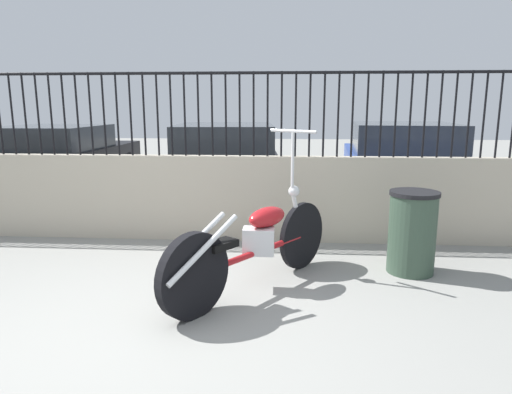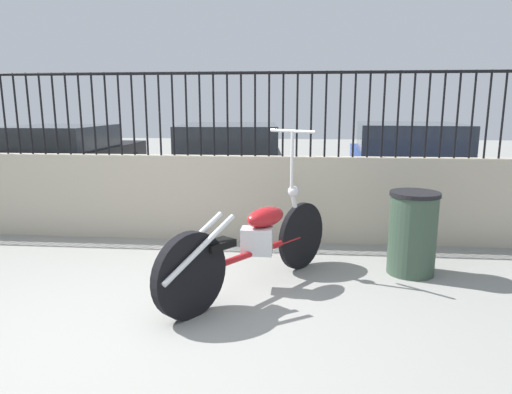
% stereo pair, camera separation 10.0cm
% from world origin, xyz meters
% --- Properties ---
extents(ground_plane, '(40.00, 40.00, 0.00)m').
position_xyz_m(ground_plane, '(0.00, 0.00, 0.00)').
color(ground_plane, gray).
extents(low_wall, '(10.55, 0.18, 1.04)m').
position_xyz_m(low_wall, '(0.00, 2.54, 0.52)').
color(low_wall, '#B2A893').
rests_on(low_wall, ground_plane).
extents(fence_railing, '(10.55, 0.04, 0.99)m').
position_xyz_m(fence_railing, '(0.00, 2.54, 1.66)').
color(fence_railing, black).
rests_on(fence_railing, low_wall).
extents(motorcycle_red, '(1.35, 1.78, 1.42)m').
position_xyz_m(motorcycle_red, '(0.82, 0.90, 0.42)').
color(motorcycle_red, black).
rests_on(motorcycle_red, ground_plane).
extents(trash_bin, '(0.48, 0.48, 0.82)m').
position_xyz_m(trash_bin, '(2.38, 1.52, 0.41)').
color(trash_bin, '#334738').
rests_on(trash_bin, ground_plane).
extents(car_black, '(1.93, 4.00, 1.26)m').
position_xyz_m(car_black, '(-3.27, 5.55, 0.65)').
color(car_black, black).
rests_on(car_black, ground_plane).
extents(car_dark_grey, '(2.17, 4.58, 1.32)m').
position_xyz_m(car_dark_grey, '(0.04, 5.16, 0.67)').
color(car_dark_grey, black).
rests_on(car_dark_grey, ground_plane).
extents(car_blue, '(2.21, 4.48, 1.34)m').
position_xyz_m(car_blue, '(3.14, 5.22, 0.67)').
color(car_blue, black).
rests_on(car_blue, ground_plane).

